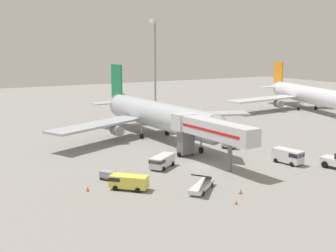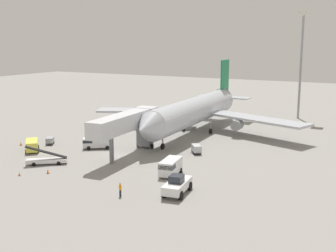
{
  "view_description": "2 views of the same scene",
  "coord_description": "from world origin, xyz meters",
  "px_view_note": "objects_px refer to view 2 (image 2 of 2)",
  "views": [
    {
      "loc": [
        -37.99,
        -56.13,
        18.92
      ],
      "look_at": [
        1.43,
        13.22,
        4.21
      ],
      "focal_mm": 46.83,
      "sensor_mm": 36.0,
      "label": 1
    },
    {
      "loc": [
        41.81,
        -59.8,
        19.14
      ],
      "look_at": [
        3.08,
        11.89,
        3.26
      ],
      "focal_mm": 47.26,
      "sensor_mm": 36.0,
      "label": 2
    }
  ],
  "objects_px": {
    "safety_cone_bravo": "(48,171)",
    "jet_bridge": "(128,123)",
    "service_van_near_center": "(32,145)",
    "baggage_cart_far_center": "(196,149)",
    "ground_crew_worker_foreground": "(120,189)",
    "airplane_at_gate": "(196,110)",
    "service_van_mid_center": "(97,142)",
    "safety_cone_alpha": "(19,174)",
    "apron_light_mast": "(302,45)",
    "belt_loader_truck": "(47,160)",
    "service_van_outer_right": "(170,166)",
    "safety_cone_charlie": "(21,144)",
    "baggage_cart_mid_right": "(50,140)",
    "pushback_tug": "(177,185)"
  },
  "relations": [
    {
      "from": "baggage_cart_far_center",
      "to": "safety_cone_charlie",
      "type": "distance_m",
      "value": 32.63
    },
    {
      "from": "service_van_outer_right",
      "to": "baggage_cart_mid_right",
      "type": "xyz_separation_m",
      "value": [
        -28.84,
        6.29,
        -0.58
      ]
    },
    {
      "from": "belt_loader_truck",
      "to": "safety_cone_alpha",
      "type": "relative_size",
      "value": 11.45
    },
    {
      "from": "safety_cone_alpha",
      "to": "apron_light_mast",
      "type": "bearing_deg",
      "value": 69.85
    },
    {
      "from": "belt_loader_truck",
      "to": "baggage_cart_mid_right",
      "type": "distance_m",
      "value": 13.86
    },
    {
      "from": "jet_bridge",
      "to": "pushback_tug",
      "type": "height_order",
      "value": "jet_bridge"
    },
    {
      "from": "service_van_near_center",
      "to": "ground_crew_worker_foreground",
      "type": "bearing_deg",
      "value": -23.82
    },
    {
      "from": "service_van_near_center",
      "to": "ground_crew_worker_foreground",
      "type": "relative_size",
      "value": 2.76
    },
    {
      "from": "jet_bridge",
      "to": "safety_cone_charlie",
      "type": "bearing_deg",
      "value": -170.75
    },
    {
      "from": "service_van_near_center",
      "to": "airplane_at_gate",
      "type": "bearing_deg",
      "value": 55.43
    },
    {
      "from": "ground_crew_worker_foreground",
      "to": "baggage_cart_mid_right",
      "type": "bearing_deg",
      "value": 148.23
    },
    {
      "from": "jet_bridge",
      "to": "baggage_cart_far_center",
      "type": "distance_m",
      "value": 12.48
    },
    {
      "from": "airplane_at_gate",
      "to": "ground_crew_worker_foreground",
      "type": "bearing_deg",
      "value": -78.67
    },
    {
      "from": "belt_loader_truck",
      "to": "service_van_outer_right",
      "type": "xyz_separation_m",
      "value": [
        19.74,
        4.16,
        0.56
      ]
    },
    {
      "from": "belt_loader_truck",
      "to": "service_van_outer_right",
      "type": "bearing_deg",
      "value": 11.91
    },
    {
      "from": "baggage_cart_mid_right",
      "to": "safety_cone_charlie",
      "type": "bearing_deg",
      "value": -141.99
    },
    {
      "from": "pushback_tug",
      "to": "baggage_cart_far_center",
      "type": "xyz_separation_m",
      "value": [
        -6.4,
        19.69,
        -0.35
      ]
    },
    {
      "from": "safety_cone_bravo",
      "to": "service_van_near_center",
      "type": "bearing_deg",
      "value": 143.56
    },
    {
      "from": "safety_cone_charlie",
      "to": "apron_light_mast",
      "type": "relative_size",
      "value": 0.02
    },
    {
      "from": "jet_bridge",
      "to": "safety_cone_charlie",
      "type": "height_order",
      "value": "jet_bridge"
    },
    {
      "from": "belt_loader_truck",
      "to": "service_van_near_center",
      "type": "height_order",
      "value": "belt_loader_truck"
    },
    {
      "from": "airplane_at_gate",
      "to": "baggage_cart_mid_right",
      "type": "relative_size",
      "value": 19.51
    },
    {
      "from": "ground_crew_worker_foreground",
      "to": "jet_bridge",
      "type": "bearing_deg",
      "value": 120.36
    },
    {
      "from": "baggage_cart_mid_right",
      "to": "ground_crew_worker_foreground",
      "type": "xyz_separation_m",
      "value": [
        27.54,
        -17.05,
        0.23
      ]
    },
    {
      "from": "safety_cone_charlie",
      "to": "service_van_near_center",
      "type": "bearing_deg",
      "value": -22.24
    },
    {
      "from": "safety_cone_bravo",
      "to": "jet_bridge",
      "type": "bearing_deg",
      "value": 72.1
    },
    {
      "from": "service_van_outer_right",
      "to": "safety_cone_alpha",
      "type": "distance_m",
      "value": 21.71
    },
    {
      "from": "belt_loader_truck",
      "to": "apron_light_mast",
      "type": "distance_m",
      "value": 68.27
    },
    {
      "from": "service_van_mid_center",
      "to": "safety_cone_charlie",
      "type": "relative_size",
      "value": 8.72
    },
    {
      "from": "service_van_near_center",
      "to": "baggage_cart_far_center",
      "type": "xyz_separation_m",
      "value": [
        26.1,
        12.12,
        -0.28
      ]
    },
    {
      "from": "jet_bridge",
      "to": "safety_cone_bravo",
      "type": "relative_size",
      "value": 28.15
    },
    {
      "from": "safety_cone_alpha",
      "to": "apron_light_mast",
      "type": "xyz_separation_m",
      "value": [
        24.7,
        67.31,
        17.71
      ]
    },
    {
      "from": "airplane_at_gate",
      "to": "safety_cone_charlie",
      "type": "relative_size",
      "value": 74.71
    },
    {
      "from": "airplane_at_gate",
      "to": "safety_cone_charlie",
      "type": "xyz_separation_m",
      "value": [
        -23.81,
        -25.42,
        -4.56
      ]
    },
    {
      "from": "airplane_at_gate",
      "to": "service_van_mid_center",
      "type": "distance_m",
      "value": 23.13
    },
    {
      "from": "safety_cone_charlie",
      "to": "safety_cone_alpha",
      "type": "bearing_deg",
      "value": -44.1
    },
    {
      "from": "belt_loader_truck",
      "to": "baggage_cart_far_center",
      "type": "height_order",
      "value": "belt_loader_truck"
    },
    {
      "from": "belt_loader_truck",
      "to": "pushback_tug",
      "type": "bearing_deg",
      "value": -5.57
    },
    {
      "from": "service_van_outer_right",
      "to": "belt_loader_truck",
      "type": "bearing_deg",
      "value": -168.09
    },
    {
      "from": "airplane_at_gate",
      "to": "service_van_mid_center",
      "type": "height_order",
      "value": "airplane_at_gate"
    },
    {
      "from": "service_van_near_center",
      "to": "safety_cone_alpha",
      "type": "bearing_deg",
      "value": -51.83
    },
    {
      "from": "jet_bridge",
      "to": "baggage_cart_far_center",
      "type": "relative_size",
      "value": 6.55
    },
    {
      "from": "jet_bridge",
      "to": "safety_cone_alpha",
      "type": "relative_size",
      "value": 35.68
    },
    {
      "from": "safety_cone_charlie",
      "to": "service_van_mid_center",
      "type": "bearing_deg",
      "value": 19.37
    },
    {
      "from": "service_van_outer_right",
      "to": "airplane_at_gate",
      "type": "bearing_deg",
      "value": 107.84
    },
    {
      "from": "airplane_at_gate",
      "to": "safety_cone_bravo",
      "type": "distance_m",
      "value": 37.2
    },
    {
      "from": "baggage_cart_mid_right",
      "to": "airplane_at_gate",
      "type": "bearing_deg",
      "value": 48.43
    },
    {
      "from": "safety_cone_alpha",
      "to": "safety_cone_bravo",
      "type": "height_order",
      "value": "safety_cone_bravo"
    },
    {
      "from": "safety_cone_alpha",
      "to": "safety_cone_charlie",
      "type": "xyz_separation_m",
      "value": [
        -14.01,
        13.58,
        0.06
      ]
    },
    {
      "from": "service_van_mid_center",
      "to": "safety_cone_alpha",
      "type": "bearing_deg",
      "value": -89.55
    }
  ]
}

